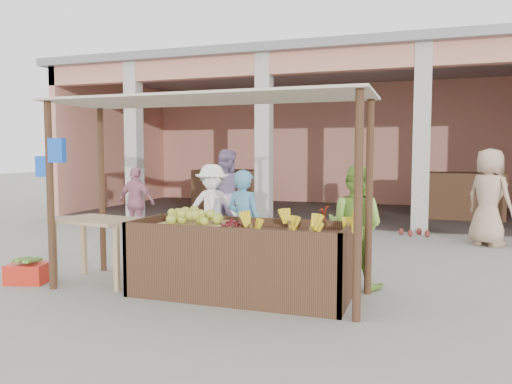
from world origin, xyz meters
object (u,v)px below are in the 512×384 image
(side_table, at_px, (99,229))
(motorcycle, at_px, (295,233))
(fruit_stall, at_px, (239,263))
(vendor_green, at_px, (355,223))
(red_crate, at_px, (28,273))
(vendor_blue, at_px, (244,220))

(side_table, xyz_separation_m, motorcycle, (2.18, 1.94, -0.25))
(fruit_stall, relative_size, vendor_green, 1.58)
(fruit_stall, height_order, red_crate, fruit_stall)
(vendor_green, xyz_separation_m, motorcycle, (-1.06, 1.05, -0.36))
(vendor_green, bearing_deg, vendor_blue, 14.02)
(fruit_stall, bearing_deg, red_crate, -173.65)
(vendor_blue, bearing_deg, vendor_green, -164.24)
(vendor_blue, height_order, motorcycle, vendor_blue)
(fruit_stall, distance_m, vendor_blue, 1.02)
(vendor_blue, distance_m, motorcycle, 1.19)
(red_crate, height_order, vendor_blue, vendor_blue)
(side_table, relative_size, motorcycle, 0.65)
(fruit_stall, bearing_deg, vendor_blue, 106.37)
(side_table, xyz_separation_m, vendor_green, (3.24, 0.88, 0.11))
(side_table, height_order, vendor_blue, vendor_blue)
(red_crate, relative_size, vendor_blue, 0.31)
(fruit_stall, xyz_separation_m, motorcycle, (0.19, 1.96, 0.07))
(vendor_blue, distance_m, vendor_green, 1.52)
(side_table, relative_size, vendor_blue, 0.73)
(red_crate, distance_m, motorcycle, 3.83)
(side_table, distance_m, red_crate, 1.11)
(fruit_stall, xyz_separation_m, vendor_blue, (-0.27, 0.91, 0.39))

